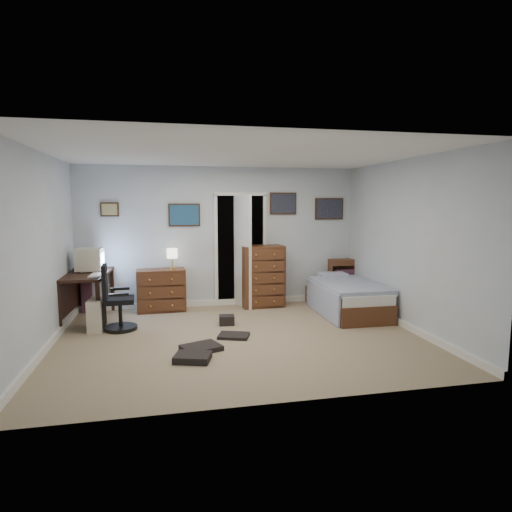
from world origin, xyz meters
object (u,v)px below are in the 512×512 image
at_px(office_chair, 116,305).
at_px(tall_dresser, 262,276).
at_px(low_dresser, 161,290).
at_px(bed, 346,297).
at_px(computer_desk, 82,284).

bearing_deg(office_chair, tall_dresser, 19.60).
height_order(low_dresser, tall_dresser, tall_dresser).
relative_size(office_chair, bed, 0.54).
relative_size(low_dresser, bed, 0.46).
xyz_separation_m(computer_desk, low_dresser, (1.21, 0.41, -0.23)).
bearing_deg(bed, office_chair, -175.65).
height_order(computer_desk, bed, computer_desk).
bearing_deg(bed, low_dresser, 166.13).
distance_m(computer_desk, bed, 4.31).
xyz_separation_m(office_chair, bed, (3.70, 0.23, -0.10)).
bearing_deg(low_dresser, tall_dresser, -3.57).
xyz_separation_m(tall_dresser, bed, (1.28, -0.77, -0.28)).
relative_size(office_chair, tall_dresser, 0.88).
distance_m(tall_dresser, bed, 1.52).
xyz_separation_m(low_dresser, tall_dresser, (1.78, -0.02, 0.19)).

